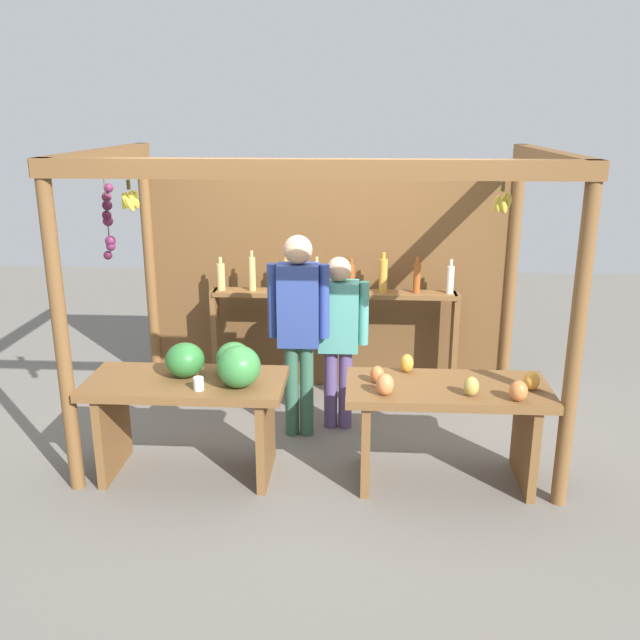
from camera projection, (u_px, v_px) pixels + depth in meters
The scene contains 7 objects.
ground_plane at pixel (321, 431), 5.70m from camera, with size 12.00×12.00×0.00m, color slate.
market_stall at pixel (324, 263), 5.76m from camera, with size 3.44×2.08×2.26m.
fruit_counter_left at pixel (199, 390), 4.86m from camera, with size 1.40×0.64×1.02m.
fruit_counter_right at pixel (447, 409), 4.77m from camera, with size 1.40×0.64×0.88m.
bottle_shelf_unit at pixel (334, 312), 6.17m from camera, with size 2.21×0.22×1.36m.
vendor_man at pixel (299, 318), 5.36m from camera, with size 0.48×0.22×1.64m.
vendor_woman at pixel (338, 329), 5.53m from camera, with size 0.48×0.20×1.45m.
Camera 1 is at (0.30, -5.18, 2.54)m, focal length 38.67 mm.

